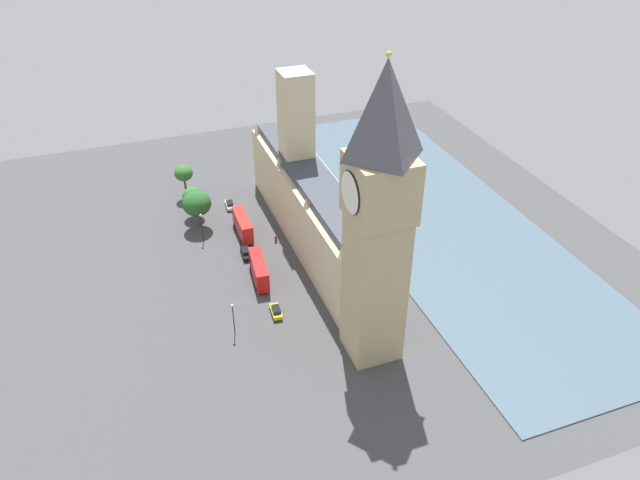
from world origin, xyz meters
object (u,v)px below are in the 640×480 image
at_px(car_white_near_tower, 230,205).
at_px(plane_tree_far_end, 193,196).
at_px(car_yellow_cab_leading, 276,311).
at_px(pedestrian_opposite_hall, 276,239).
at_px(car_black_by_river_gate, 246,253).
at_px(plane_tree_midblock, 184,173).
at_px(street_lamp_slot_10, 233,313).
at_px(parliament_building, 311,203).
at_px(double_decker_bus_under_trees, 259,269).
at_px(double_decker_bus_trailing, 243,225).
at_px(street_lamp_corner, 201,222).
at_px(plane_tree_kerbside, 197,204).
at_px(clock_tower, 378,218).

relative_size(car_white_near_tower, plane_tree_far_end, 0.60).
distance_m(car_yellow_cab_leading, pedestrian_opposite_hall, 24.72).
distance_m(car_black_by_river_gate, plane_tree_midblock, 31.43).
bearing_deg(plane_tree_midblock, car_yellow_cab_leading, 99.23).
distance_m(plane_tree_far_end, street_lamp_slot_10, 43.10).
distance_m(parliament_building, street_lamp_slot_10, 34.01).
height_order(double_decker_bus_under_trees, plane_tree_midblock, plane_tree_midblock).
relative_size(car_yellow_cab_leading, street_lamp_slot_10, 0.65).
relative_size(car_yellow_cab_leading, plane_tree_midblock, 0.51).
xyz_separation_m(double_decker_bus_under_trees, pedestrian_opposite_hall, (-7.11, -12.20, -1.87)).
bearing_deg(double_decker_bus_trailing, car_white_near_tower, 91.67).
xyz_separation_m(parliament_building, double_decker_bus_trailing, (13.92, -7.06, -6.74)).
relative_size(plane_tree_far_end, street_lamp_corner, 1.10).
bearing_deg(car_black_by_river_gate, car_yellow_cab_leading, 94.88).
distance_m(double_decker_bus_under_trees, car_yellow_cab_leading, 11.62).
relative_size(double_decker_bus_trailing, pedestrian_opposite_hall, 6.17).
xyz_separation_m(double_decker_bus_trailing, street_lamp_corner, (8.96, -0.72, 2.12)).
relative_size(parliament_building, plane_tree_kerbside, 6.76).
height_order(plane_tree_far_end, plane_tree_midblock, plane_tree_midblock).
bearing_deg(street_lamp_slot_10, plane_tree_kerbside, -91.08).
relative_size(car_black_by_river_gate, street_lamp_slot_10, 0.71).
distance_m(car_yellow_cab_leading, street_lamp_slot_10, 9.61).
bearing_deg(car_white_near_tower, plane_tree_far_end, -169.79).
bearing_deg(street_lamp_corner, parliament_building, 161.21).
xyz_separation_m(car_white_near_tower, street_lamp_corner, (8.79, 12.00, 3.87)).
bearing_deg(street_lamp_corner, pedestrian_opposite_hall, 158.19).
height_order(plane_tree_midblock, street_lamp_slot_10, plane_tree_midblock).
distance_m(clock_tower, pedestrian_opposite_hall, 46.72).
bearing_deg(plane_tree_kerbside, street_lamp_corner, 88.02).
bearing_deg(double_decker_bus_under_trees, car_yellow_cab_leading, -84.06).
bearing_deg(plane_tree_far_end, plane_tree_kerbside, 90.02).
bearing_deg(pedestrian_opposite_hall, plane_tree_kerbside, 117.60).
bearing_deg(clock_tower, street_lamp_corner, -64.49).
xyz_separation_m(car_black_by_river_gate, plane_tree_kerbside, (7.23, -15.05, 5.35)).
distance_m(parliament_building, car_black_by_river_gate, 17.68).
distance_m(parliament_building, plane_tree_far_end, 29.74).
xyz_separation_m(clock_tower, car_black_by_river_gate, (13.61, -34.93, -26.28)).
xyz_separation_m(parliament_building, street_lamp_slot_10, (23.39, 24.25, -4.67)).
xyz_separation_m(clock_tower, street_lamp_slot_10, (21.55, -12.06, -22.47)).
relative_size(clock_tower, double_decker_bus_trailing, 4.99).
distance_m(double_decker_bus_trailing, plane_tree_far_end, 14.95).
height_order(double_decker_bus_under_trees, street_lamp_slot_10, street_lamp_slot_10).
distance_m(car_white_near_tower, plane_tree_midblock, 13.82).
xyz_separation_m(clock_tower, plane_tree_kerbside, (20.84, -49.98, -20.93)).
relative_size(car_black_by_river_gate, street_lamp_corner, 0.70).
relative_size(car_white_near_tower, street_lamp_corner, 0.66).
distance_m(car_white_near_tower, double_decker_bus_trailing, 12.84).
relative_size(car_white_near_tower, double_decker_bus_under_trees, 0.43).
bearing_deg(clock_tower, plane_tree_midblock, -71.87).
distance_m(double_decker_bus_under_trees, plane_tree_midblock, 40.02).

